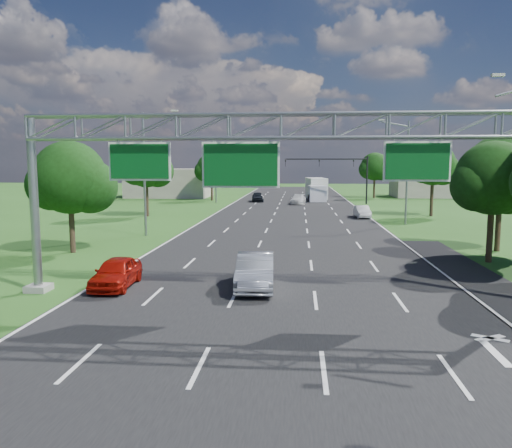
# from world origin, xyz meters

# --- Properties ---
(ground) EXTENTS (220.00, 220.00, 0.00)m
(ground) POSITION_xyz_m (0.00, 30.00, 0.00)
(ground) COLOR #244E17
(ground) RESTS_ON ground
(road) EXTENTS (18.00, 180.00, 0.02)m
(road) POSITION_xyz_m (0.00, 30.00, 0.00)
(road) COLOR black
(road) RESTS_ON ground
(road_flare) EXTENTS (3.00, 30.00, 0.02)m
(road_flare) POSITION_xyz_m (10.20, 14.00, 0.00)
(road_flare) COLOR black
(road_flare) RESTS_ON ground
(sign_gantry) EXTENTS (23.50, 1.00, 9.56)m
(sign_gantry) POSITION_xyz_m (0.33, 12.00, 6.89)
(sign_gantry) COLOR gray
(sign_gantry) RESTS_ON ground
(traffic_signal) EXTENTS (12.21, 0.24, 7.00)m
(traffic_signal) POSITION_xyz_m (7.48, 65.00, 5.17)
(traffic_signal) COLOR black
(traffic_signal) RESTS_ON ground
(streetlight_l_near) EXTENTS (2.97, 0.22, 10.16)m
(streetlight_l_near) POSITION_xyz_m (-11.30, 30.00, 5.58)
(streetlight_l_near) COLOR gray
(streetlight_l_near) RESTS_ON ground
(streetlight_l_far) EXTENTS (2.97, 0.22, 10.16)m
(streetlight_l_far) POSITION_xyz_m (-11.30, 65.00, 5.58)
(streetlight_l_far) COLOR gray
(streetlight_l_far) RESTS_ON ground
(streetlight_r_mid) EXTENTS (2.97, 0.22, 10.16)m
(streetlight_r_mid) POSITION_xyz_m (11.30, 40.00, 5.58)
(streetlight_r_mid) COLOR gray
(streetlight_r_mid) RESTS_ON ground
(tree_verge_la) EXTENTS (5.76, 4.80, 7.40)m
(tree_verge_la) POSITION_xyz_m (-13.92, 22.04, 4.76)
(tree_verge_la) COLOR #2D2116
(tree_verge_la) RESTS_ON ground
(tree_verge_lb) EXTENTS (5.76, 4.80, 8.06)m
(tree_verge_lb) POSITION_xyz_m (-15.92, 45.04, 5.41)
(tree_verge_lb) COLOR #2D2116
(tree_verge_lb) RESTS_ON ground
(tree_verge_lc) EXTENTS (5.76, 4.80, 7.62)m
(tree_verge_lc) POSITION_xyz_m (-12.92, 70.04, 4.98)
(tree_verge_lc) COLOR #2D2116
(tree_verge_lc) RESTS_ON ground
(tree_verge_rd) EXTENTS (5.76, 4.80, 8.28)m
(tree_verge_rd) POSITION_xyz_m (16.08, 48.04, 5.63)
(tree_verge_rd) COLOR #2D2116
(tree_verge_rd) RESTS_ON ground
(tree_verge_re) EXTENTS (5.76, 4.80, 7.84)m
(tree_verge_re) POSITION_xyz_m (14.08, 78.04, 5.20)
(tree_verge_re) COLOR #2D2116
(tree_verge_re) RESTS_ON ground
(building_left) EXTENTS (14.00, 10.00, 5.00)m
(building_left) POSITION_xyz_m (-22.00, 78.00, 2.50)
(building_left) COLOR gray
(building_left) RESTS_ON ground
(building_right) EXTENTS (12.00, 9.00, 4.00)m
(building_right) POSITION_xyz_m (24.00, 82.00, 2.00)
(building_right) COLOR gray
(building_right) RESTS_ON ground
(red_coupe) EXTENTS (1.89, 4.30, 1.44)m
(red_coupe) POSITION_xyz_m (-7.65, 13.04, 0.72)
(red_coupe) COLOR #9D1007
(red_coupe) RESTS_ON ground
(silver_sedan) EXTENTS (1.99, 5.05, 1.64)m
(silver_sedan) POSITION_xyz_m (-1.00, 13.49, 0.82)
(silver_sedan) COLOR #A4A7B0
(silver_sedan) RESTS_ON ground
(car_queue_a) EXTENTS (2.48, 4.98, 1.39)m
(car_queue_a) POSITION_xyz_m (0.94, 63.92, 0.69)
(car_queue_a) COLOR silver
(car_queue_a) RESTS_ON ground
(car_queue_c) EXTENTS (2.23, 4.61, 1.52)m
(car_queue_c) POSITION_xyz_m (-5.40, 67.98, 0.76)
(car_queue_c) COLOR black
(car_queue_c) RESTS_ON ground
(car_queue_d) EXTENTS (1.58, 4.07, 1.32)m
(car_queue_d) POSITION_xyz_m (8.00, 45.65, 0.66)
(car_queue_d) COLOR silver
(car_queue_d) RESTS_ON ground
(box_truck) EXTENTS (3.55, 9.73, 3.58)m
(box_truck) POSITION_xyz_m (3.88, 72.45, 1.72)
(box_truck) COLOR silver
(box_truck) RESTS_ON ground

